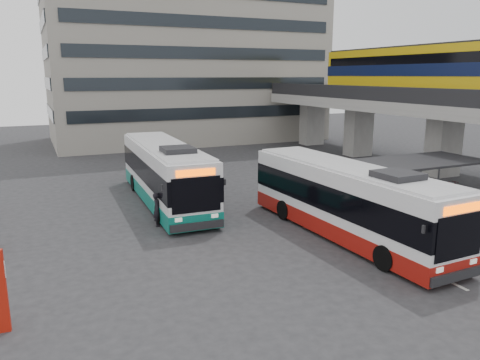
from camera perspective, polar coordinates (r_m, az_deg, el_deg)
name	(u,v)px	position (r m, az deg, el deg)	size (l,w,h in m)	color
ground	(305,240)	(21.93, 7.92, -7.28)	(120.00, 120.00, 0.00)	#28282B
viaduct	(412,90)	(40.43, 20.18, 10.21)	(8.00, 32.00, 9.68)	gray
bike_shelter	(402,180)	(28.88, 19.18, -0.02)	(10.00, 4.00, 2.54)	#595B60
office_block	(185,30)	(56.29, -6.73, 17.75)	(30.00, 15.00, 25.00)	gray
road_markings	(393,254)	(21.14, 18.13, -8.56)	(0.15, 7.60, 0.01)	beige
bus_main	(346,201)	(22.39, 12.83, -2.51)	(3.17, 12.45, 3.65)	white
bus_teal	(165,173)	(28.01, -9.12, 0.80)	(3.23, 12.86, 3.78)	white
pedestrian	(157,209)	(23.84, -10.05, -3.55)	(0.62, 0.41, 1.71)	black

